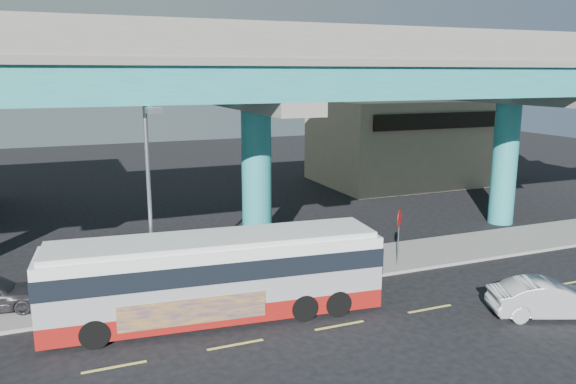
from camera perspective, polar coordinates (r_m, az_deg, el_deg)
name	(u,v)px	position (r m, az deg, el deg)	size (l,w,h in m)	color
ground	(336,322)	(21.62, 4.88, -13.05)	(120.00, 120.00, 0.00)	black
sidewalk	(282,273)	(26.23, -0.60, -8.23)	(70.00, 4.00, 0.15)	gray
lane_markings	(339,325)	(21.38, 5.25, -13.35)	(58.00, 0.12, 0.01)	#D8C64C
viaduct	(255,73)	(28.01, -3.40, 11.96)	(52.00, 12.40, 11.70)	#20747A
building_beige	(404,141)	(48.91, 11.66, 5.11)	(14.00, 10.23, 7.00)	tan
transit_bus	(216,274)	(21.42, -7.30, -8.24)	(12.71, 3.82, 3.21)	maroon
sedan	(548,299)	(23.92, 24.90, -9.80)	(4.58, 2.99, 1.43)	#AEAEB3
street_lamp	(150,178)	(21.39, -13.80, 1.44)	(0.50, 2.60, 8.03)	gray
stop_sign	(399,225)	(26.87, 11.22, -3.32)	(0.61, 0.60, 2.75)	gray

